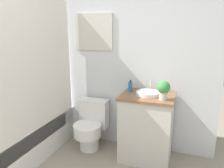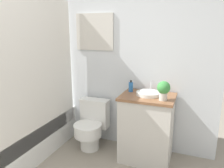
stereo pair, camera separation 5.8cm
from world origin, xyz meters
name	(u,v)px [view 2 (the right image)]	position (x,y,z in m)	size (l,w,h in m)	color
wall_back	(101,54)	(0.00, 1.98, 1.26)	(3.09, 0.07, 2.50)	silver
shower_area	(24,135)	(-0.72, 1.19, 0.29)	(0.62, 1.52, 1.98)	white
toilet	(91,125)	(-0.04, 1.70, 0.31)	(0.41, 0.49, 0.65)	white
vanity	(147,128)	(0.73, 1.69, 0.41)	(0.63, 0.50, 0.83)	beige
sink	(148,93)	(0.73, 1.71, 0.85)	(0.29, 0.32, 0.13)	white
soap_bottle	(131,87)	(0.49, 1.78, 0.89)	(0.06, 0.06, 0.14)	#2D6BB2
potted_plant	(164,89)	(0.92, 1.57, 0.95)	(0.14, 0.14, 0.21)	beige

